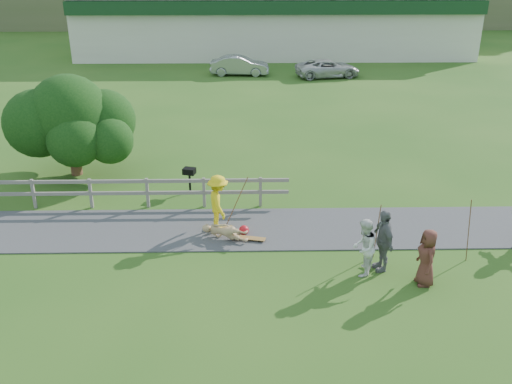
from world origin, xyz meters
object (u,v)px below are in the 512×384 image
spectator_a (364,248)px  spectator_b (383,240)px  car_white (328,68)px  bbq (190,180)px  tree (72,134)px  skater_fallen (225,232)px  skater_rider (218,205)px  spectator_c (427,258)px  car_silver (240,65)px

spectator_a → spectator_b: bearing=135.2°
spectator_b → car_white: (1.98, 25.83, -0.31)m
bbq → tree: bearing=174.9°
skater_fallen → bbq: bbq is taller
tree → bbq: size_ratio=5.28×
skater_fallen → car_white: car_white is taller
skater_rider → spectator_a: 5.00m
spectator_c → car_silver: (-5.24, 27.45, -0.14)m
spectator_b → tree: tree is taller
spectator_a → skater_fallen: bearing=-96.7°
skater_rider → car_white: 24.30m
skater_rider → car_silver: (0.55, 24.15, -0.23)m
spectator_b → car_silver: (-4.22, 26.64, -0.25)m
skater_rider → car_white: (6.74, 23.34, -0.29)m
skater_fallen → bbq: bearing=46.5°
skater_fallen → car_silver: 24.79m
car_silver → bbq: size_ratio=4.32×
spectator_c → tree: size_ratio=0.33×
car_silver → car_white: (6.20, -0.81, -0.06)m
skater_rider → car_white: bearing=-31.3°
spectator_c → car_white: bearing=175.6°
skater_fallen → car_white: size_ratio=0.34×
skater_rider → skater_fallen: size_ratio=1.19×
car_silver → bbq: (-1.76, -20.93, -0.20)m
tree → spectator_b: bearing=-35.3°
skater_fallen → spectator_c: size_ratio=0.93×
skater_rider → spectator_b: (4.76, -2.49, 0.02)m
skater_fallen → spectator_a: (3.95, -2.12, 0.57)m
skater_fallen → spectator_c: spectator_c is taller
car_white → spectator_c: bearing=167.8°
skater_rider → skater_fallen: 0.92m
skater_rider → tree: (-5.98, 5.11, 0.81)m
skater_fallen → car_white: (6.52, 23.97, 0.34)m
spectator_b → spectator_c: 1.30m
spectator_c → bbq: bearing=-135.3°
car_white → bbq: bearing=148.3°
spectator_c → car_silver: bearing=-171.5°
skater_rider → spectator_b: 5.38m
spectator_b → skater_fallen: bearing=-123.4°
car_white → tree: (-12.73, -18.23, 1.11)m
skater_fallen → spectator_c: bearing=-89.5°
spectator_a → spectator_c: (1.61, -0.54, -0.02)m
skater_rider → bbq: 3.47m
skater_fallen → tree: size_ratio=0.30×
spectator_c → car_white: size_ratio=0.37×
skater_fallen → spectator_a: 4.52m
skater_rider → bbq: bearing=5.4°
skater_fallen → spectator_b: 4.95m
tree → bbq: tree is taller
spectator_a → car_white: bearing=-164.2°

